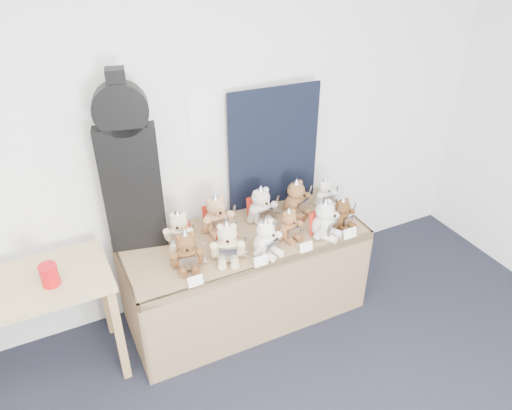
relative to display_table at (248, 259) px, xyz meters
name	(u,v)px	position (x,y,z in m)	size (l,w,h in m)	color
room_shell	(204,115)	(-0.10, 0.45, 0.90)	(6.00, 6.00, 6.00)	white
display_table	(248,259)	(0.00, 0.00, 0.00)	(1.65, 0.69, 0.69)	brown
side_table	(31,300)	(-1.36, 0.09, 0.11)	(0.93, 0.52, 0.77)	tan
guitar_case	(129,167)	(-0.65, 0.29, 0.72)	(0.37, 0.18, 1.17)	black
navy_board	(274,148)	(0.38, 0.37, 0.59)	(0.67, 0.02, 0.89)	black
red_cup	(49,275)	(-1.22, 0.02, 0.30)	(0.10, 0.10, 0.13)	red
teddy_front_far_left	(187,252)	(-0.45, -0.07, 0.26)	(0.24, 0.21, 0.29)	brown
teddy_front_left	(227,243)	(-0.19, -0.10, 0.27)	(0.24, 0.24, 0.30)	beige
teddy_front_centre	(266,239)	(0.05, -0.16, 0.26)	(0.23, 0.21, 0.28)	white
teddy_front_right	(289,226)	(0.26, -0.08, 0.25)	(0.20, 0.17, 0.24)	brown
teddy_front_far_right	(325,220)	(0.49, -0.16, 0.27)	(0.25, 0.24, 0.30)	silver
teddy_front_end	(343,214)	(0.66, -0.12, 0.25)	(0.20, 0.19, 0.24)	brown
teddy_back_left	(179,230)	(-0.41, 0.18, 0.26)	(0.22, 0.22, 0.27)	beige
teddy_back_centre_left	(217,216)	(-0.14, 0.20, 0.27)	(0.25, 0.21, 0.31)	tan
teddy_back_centre_right	(261,207)	(0.19, 0.18, 0.27)	(0.25, 0.21, 0.30)	beige
teddy_back_right	(296,200)	(0.45, 0.16, 0.27)	(0.25, 0.23, 0.30)	brown
teddy_back_end	(325,194)	(0.71, 0.17, 0.24)	(0.19, 0.15, 0.23)	white
teddy_back_far_left	(181,231)	(-0.39, 0.19, 0.24)	(0.18, 0.18, 0.22)	#AB8350
entry_card_a	(195,281)	(-0.47, -0.26, 0.18)	(0.09, 0.00, 0.07)	white
entry_card_b	(261,261)	(-0.04, -0.26, 0.19)	(0.09, 0.00, 0.07)	white
entry_card_c	(306,247)	(0.29, -0.26, 0.18)	(0.09, 0.00, 0.07)	white
entry_card_d	(350,233)	(0.63, -0.26, 0.19)	(0.10, 0.00, 0.07)	white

